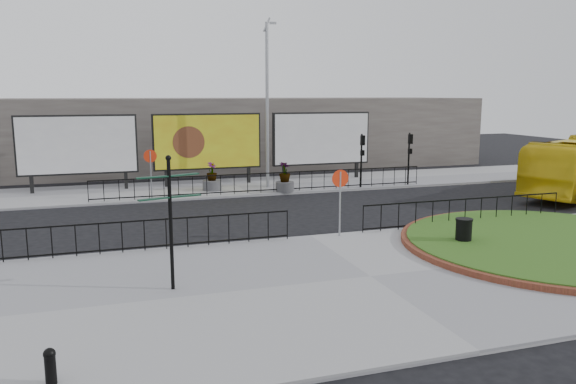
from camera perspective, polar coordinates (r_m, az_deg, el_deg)
name	(u,v)px	position (r m, az deg, el deg)	size (l,w,h in m)	color
ground	(310,238)	(20.96, 2.28, -4.73)	(90.00, 90.00, 0.00)	black
pavement_near	(370,278)	(16.54, 8.37, -8.66)	(30.00, 10.00, 0.12)	gray
pavement_far	(238,187)	(32.23, -5.13, 0.53)	(44.00, 6.00, 0.12)	gray
brick_edge	(554,243)	(21.52, 25.41, -4.74)	(10.40, 10.40, 0.18)	brown
grass_lawn	(554,243)	(21.51, 25.41, -4.69)	(10.00, 10.00, 0.22)	#234512
railing_near_left	(144,235)	(19.30, -14.38, -4.27)	(10.00, 0.10, 1.10)	black
railing_near_right	(465,211)	(23.56, 17.56, -1.88)	(9.00, 0.10, 1.10)	black
railing_far	(267,182)	(29.79, -2.11, 0.98)	(18.00, 0.10, 1.10)	black
speed_sign_far	(150,163)	(28.69, -13.80, 2.86)	(0.64, 0.07, 2.47)	gray
speed_sign_near	(340,188)	(20.56, 5.32, 0.41)	(0.64, 0.07, 2.47)	gray
billboard_left	(78,145)	(32.12, -20.59, 4.47)	(6.20, 0.31, 4.10)	black
billboard_mid	(208,142)	(32.57, -8.17, 5.07)	(6.20, 0.31, 4.10)	black
billboard_right	(321,139)	(34.46, 3.42, 5.41)	(6.20, 0.31, 4.10)	black
lamp_post	(267,103)	(31.21, -2.12, 9.05)	(0.74, 0.18, 9.23)	gray
signal_pole_a	(362,152)	(31.58, 7.52, 4.02)	(0.22, 0.26, 3.00)	black
signal_pole_b	(410,151)	(32.98, 12.24, 4.13)	(0.22, 0.26, 3.00)	black
building_backdrop	(206,133)	(41.70, -8.28, 5.97)	(40.00, 10.00, 5.00)	#67605A
fingerpost_sign	(170,209)	(15.07, -11.89, -1.75)	(1.69, 0.66, 3.62)	black
bollard	(50,364)	(11.41, -23.01, -15.82)	(0.22, 0.22, 0.69)	black
litter_bin	(464,232)	(20.27, 17.41, -3.92)	(0.59, 0.59, 0.97)	black
planter_a	(212,180)	(30.84, -7.74, 1.19)	(1.02, 1.02, 1.54)	#4C4C4F
planter_b	(285,180)	(30.16, -0.33, 1.22)	(1.00, 1.00, 1.61)	#4C4C4F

